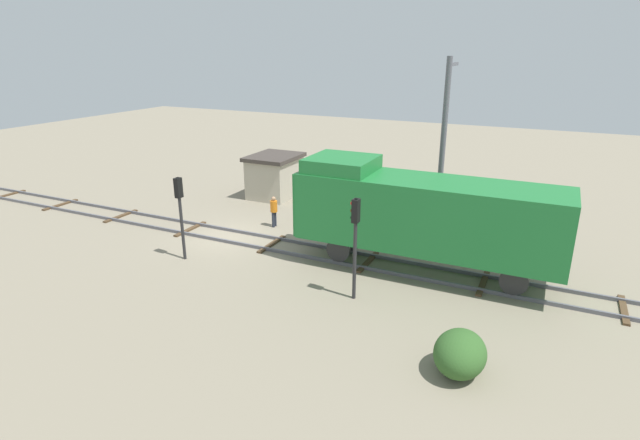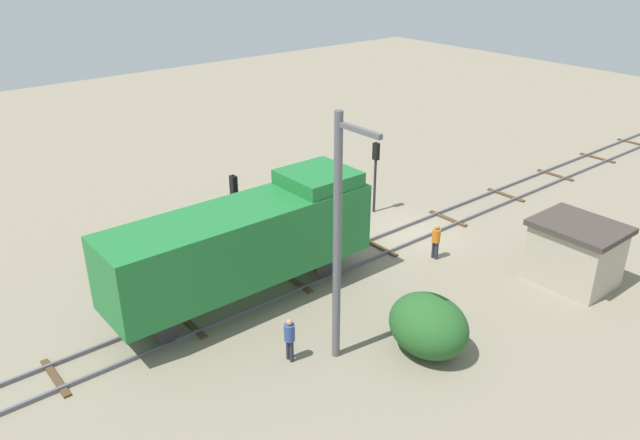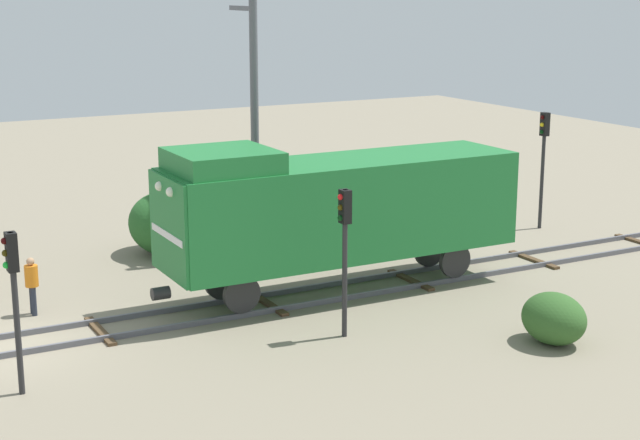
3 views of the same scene
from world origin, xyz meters
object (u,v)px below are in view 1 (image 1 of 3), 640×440
(worker_by_signal, at_px, (462,225))
(catenary_mast, at_px, (443,145))
(traffic_signal_near, at_px, (180,203))
(traffic_signal_mid, at_px, (355,231))
(worker_near_track, at_px, (274,209))
(relay_hut, at_px, (275,176))
(locomotive, at_px, (422,212))

(worker_by_signal, relative_size, catenary_mast, 0.19)
(traffic_signal_near, relative_size, traffic_signal_mid, 0.95)
(worker_by_signal, bearing_deg, worker_near_track, 115.05)
(worker_near_track, height_order, catenary_mast, catenary_mast)
(relay_hut, bearing_deg, worker_by_signal, 75.34)
(worker_by_signal, bearing_deg, traffic_signal_mid, 174.98)
(locomotive, xyz_separation_m, worker_by_signal, (-4.20, 1.05, -1.78))
(traffic_signal_near, distance_m, traffic_signal_mid, 8.49)
(worker_near_track, distance_m, catenary_mast, 9.42)
(traffic_signal_near, xyz_separation_m, worker_by_signal, (-7.40, 11.19, -1.70))
(locomotive, bearing_deg, catenary_mast, -175.69)
(traffic_signal_mid, height_order, relay_hut, traffic_signal_mid)
(traffic_signal_near, bearing_deg, worker_by_signal, 123.48)
(worker_by_signal, bearing_deg, locomotive, -179.53)
(traffic_signal_mid, distance_m, relay_hut, 14.81)
(traffic_signal_near, distance_m, relay_hut, 10.87)
(worker_near_track, height_order, relay_hut, relay_hut)
(catenary_mast, distance_m, relay_hut, 11.91)
(worker_by_signal, distance_m, relay_hut, 13.05)
(locomotive, xyz_separation_m, catenary_mast, (-5.06, -0.38, 1.93))
(locomotive, relative_size, worker_near_track, 6.82)
(locomotive, relative_size, worker_by_signal, 6.82)
(catenary_mast, bearing_deg, locomotive, 4.31)
(worker_by_signal, bearing_deg, traffic_signal_near, 138.00)
(worker_near_track, xyz_separation_m, worker_by_signal, (-1.80, 9.68, 0.00))
(worker_by_signal, xyz_separation_m, relay_hut, (-3.30, -12.61, 0.40))
(relay_hut, bearing_deg, locomotive, 57.03)
(traffic_signal_mid, bearing_deg, traffic_signal_near, -91.35)
(traffic_signal_mid, bearing_deg, worker_near_track, -129.71)
(traffic_signal_mid, xyz_separation_m, catenary_mast, (-8.46, 1.26, 1.88))
(traffic_signal_mid, relative_size, worker_near_track, 2.38)
(traffic_signal_near, relative_size, worker_by_signal, 2.27)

